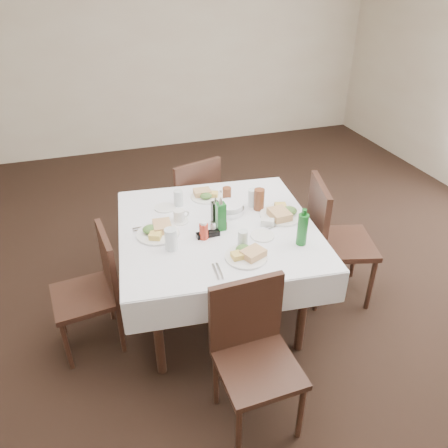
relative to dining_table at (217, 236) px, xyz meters
name	(u,v)px	position (x,y,z in m)	size (l,w,h in m)	color
ground_plane	(243,306)	(0.20, 0.01, -0.68)	(7.00, 7.00, 0.00)	black
room_shell	(249,77)	(0.20, 0.01, 1.03)	(6.04, 7.04, 2.80)	#C6B198
dining_table	(217,236)	(0.00, 0.00, 0.00)	(1.41, 1.41, 0.76)	black
chair_north	(192,201)	(0.03, 0.84, -0.16)	(0.54, 0.54, 0.90)	black
chair_south	(252,347)	(-0.06, -0.83, -0.18)	(0.43, 0.43, 0.88)	black
chair_east	(331,234)	(0.86, -0.04, -0.13)	(0.56, 0.56, 0.96)	black
chair_west	(96,284)	(-0.83, -0.01, -0.20)	(0.44, 0.44, 0.84)	black
meal_north	(206,195)	(0.04, 0.41, 0.10)	(0.24, 0.24, 0.05)	white
meal_south	(247,254)	(0.06, -0.39, 0.10)	(0.25, 0.25, 0.06)	white
meal_east	(282,213)	(0.46, -0.02, 0.11)	(0.30, 0.30, 0.07)	white
meal_west	(158,231)	(-0.39, 0.03, 0.11)	(0.28, 0.28, 0.06)	white
side_plate_a	(165,208)	(-0.28, 0.34, 0.09)	(0.15, 0.15, 0.01)	white
side_plate_b	(262,236)	(0.24, -0.21, 0.09)	(0.15, 0.15, 0.01)	white
water_n	(178,198)	(-0.18, 0.36, 0.14)	(0.06, 0.06, 0.12)	silver
water_s	(243,239)	(0.08, -0.28, 0.14)	(0.06, 0.06, 0.12)	silver
water_e	(253,198)	(0.33, 0.19, 0.15)	(0.07, 0.07, 0.13)	silver
water_w	(171,239)	(-0.35, -0.17, 0.15)	(0.08, 0.08, 0.14)	silver
iced_tea_a	(227,196)	(0.16, 0.27, 0.15)	(0.06, 0.06, 0.13)	brown
iced_tea_b	(259,199)	(0.35, 0.13, 0.16)	(0.07, 0.07, 0.16)	brown
bread_basket	(230,208)	(0.14, 0.15, 0.11)	(0.20, 0.20, 0.07)	silver
oil_cruet_dark	(215,212)	(0.00, 0.03, 0.17)	(0.05, 0.05, 0.21)	black
oil_cruet_green	(221,215)	(0.01, -0.04, 0.19)	(0.06, 0.06, 0.24)	#176321
ketchup_bottle	(204,231)	(-0.13, -0.12, 0.14)	(0.06, 0.06, 0.12)	#B82E1B
salt_shaker	(213,227)	(-0.05, -0.07, 0.12)	(0.04, 0.04, 0.08)	white
pepper_shaker	(225,224)	(0.04, -0.05, 0.12)	(0.03, 0.03, 0.07)	#402D1C
coffee_mug	(179,216)	(-0.22, 0.13, 0.12)	(0.13, 0.12, 0.09)	white
sunglasses	(208,234)	(-0.09, -0.10, 0.10)	(0.15, 0.05, 0.03)	black
green_bottle	(302,229)	(0.43, -0.36, 0.19)	(0.06, 0.06, 0.24)	#176321
sugar_caddy	(267,222)	(0.32, -0.09, 0.11)	(0.10, 0.08, 0.04)	white
cutlery_n	(218,197)	(0.12, 0.38, 0.09)	(0.12, 0.21, 0.01)	silver
cutlery_s	(218,272)	(-0.15, -0.48, 0.09)	(0.05, 0.16, 0.01)	silver
cutlery_e	(276,225)	(0.37, -0.12, 0.09)	(0.16, 0.09, 0.01)	silver
cutlery_w	(147,228)	(-0.45, 0.12, 0.09)	(0.19, 0.05, 0.01)	silver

